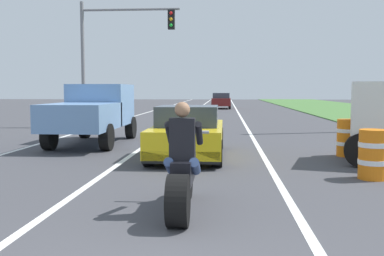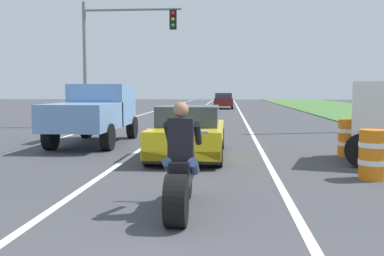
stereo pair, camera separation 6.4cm
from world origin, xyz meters
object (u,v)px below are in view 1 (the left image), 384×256
motorcycle_with_rider (182,173)px  sports_car_yellow (188,133)px  pickup_truck_left_lane_light_blue (94,111)px  construction_barrel_mid (348,138)px  construction_barrel_nearest (373,154)px  distant_car_far_ahead (221,101)px  traffic_light_mast_near (113,43)px

motorcycle_with_rider → sports_car_yellow: (-0.37, 5.47, 0.04)m
sports_car_yellow → pickup_truck_left_lane_light_blue: bearing=142.3°
sports_car_yellow → construction_barrel_mid: sports_car_yellow is taller
sports_car_yellow → construction_barrel_nearest: 4.78m
pickup_truck_left_lane_light_blue → distant_car_far_ahead: (3.98, 27.82, -0.33)m
sports_car_yellow → traffic_light_mast_near: size_ratio=0.72×
sports_car_yellow → construction_barrel_nearest: sports_car_yellow is taller
traffic_light_mast_near → pickup_truck_left_lane_light_blue: bearing=-81.2°
distant_car_far_ahead → sports_car_yellow: bearing=-91.2°
sports_car_yellow → distant_car_far_ahead: size_ratio=1.08×
sports_car_yellow → construction_barrel_mid: bearing=5.2°
pickup_truck_left_lane_light_blue → distant_car_far_ahead: pickup_truck_left_lane_light_blue is taller
distant_car_far_ahead → pickup_truck_left_lane_light_blue: bearing=-98.1°
traffic_light_mast_near → distant_car_far_ahead: bearing=76.6°
distant_car_far_ahead → traffic_light_mast_near: bearing=-103.4°
sports_car_yellow → traffic_light_mast_near: traffic_light_mast_near is taller
sports_car_yellow → construction_barrel_mid: (4.27, 0.39, -0.13)m
motorcycle_with_rider → pickup_truck_left_lane_light_blue: 8.91m
construction_barrel_nearest → distant_car_far_ahead: 33.28m
construction_barrel_nearest → distant_car_far_ahead: distant_car_far_ahead is taller
sports_car_yellow → distant_car_far_ahead: bearing=88.8°
construction_barrel_nearest → construction_barrel_mid: 3.10m
construction_barrel_mid → distant_car_far_ahead: bearing=96.9°
sports_car_yellow → construction_barrel_nearest: bearing=-34.4°
motorcycle_with_rider → distant_car_far_ahead: motorcycle_with_rider is taller
motorcycle_with_rider → construction_barrel_mid: 7.04m
sports_car_yellow → distant_car_far_ahead: (0.61, 30.42, 0.14)m
distant_car_far_ahead → construction_barrel_mid: bearing=-83.1°
traffic_light_mast_near → distant_car_far_ahead: traffic_light_mast_near is taller
motorcycle_with_rider → sports_car_yellow: 5.49m
motorcycle_with_rider → traffic_light_mast_near: traffic_light_mast_near is taller
sports_car_yellow → construction_barrel_mid: 4.29m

